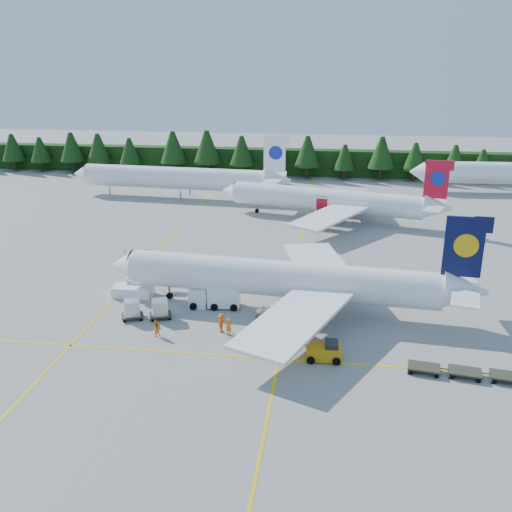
# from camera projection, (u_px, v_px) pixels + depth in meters

# --- Properties ---
(ground) EXTENTS (320.00, 320.00, 0.00)m
(ground) POSITION_uv_depth(u_px,v_px,m) (226.00, 327.00, 58.26)
(ground) COLOR gray
(ground) RESTS_ON ground
(taxi_stripe_a) EXTENTS (0.25, 120.00, 0.01)m
(taxi_stripe_a) POSITION_uv_depth(u_px,v_px,m) (153.00, 257.00, 78.76)
(taxi_stripe_a) COLOR yellow
(taxi_stripe_a) RESTS_ON ground
(taxi_stripe_b) EXTENTS (0.25, 120.00, 0.01)m
(taxi_stripe_b) POSITION_uv_depth(u_px,v_px,m) (297.00, 263.00, 76.24)
(taxi_stripe_b) COLOR yellow
(taxi_stripe_b) RESTS_ON ground
(taxi_stripe_cross) EXTENTS (80.00, 0.25, 0.01)m
(taxi_stripe_cross) POSITION_uv_depth(u_px,v_px,m) (214.00, 355.00, 52.64)
(taxi_stripe_cross) COLOR yellow
(taxi_stripe_cross) RESTS_ON ground
(treeline_hedge) EXTENTS (220.00, 4.00, 6.00)m
(treeline_hedge) POSITION_uv_depth(u_px,v_px,m) (289.00, 162.00, 134.09)
(treeline_hedge) COLOR black
(treeline_hedge) RESTS_ON ground
(airliner_navy) EXTENTS (39.69, 32.54, 11.54)m
(airliner_navy) POSITION_uv_depth(u_px,v_px,m) (274.00, 279.00, 61.41)
(airliner_navy) COLOR white
(airliner_navy) RESTS_ON ground
(airliner_red) EXTENTS (37.76, 30.69, 11.18)m
(airliner_red) POSITION_uv_depth(u_px,v_px,m) (321.00, 200.00, 96.37)
(airliner_red) COLOR white
(airliner_red) RESTS_ON ground
(airliner_far_left) EXTENTS (43.32, 7.32, 12.59)m
(airliner_far_left) POSITION_uv_depth(u_px,v_px,m) (168.00, 177.00, 111.71)
(airliner_far_left) COLOR white
(airliner_far_left) RESTS_ON ground
(airstairs) EXTENTS (4.55, 6.17, 4.09)m
(airstairs) POSITION_uv_depth(u_px,v_px,m) (134.00, 287.00, 65.91)
(airstairs) COLOR white
(airstairs) RESTS_ON ground
(service_truck) EXTENTS (5.73, 2.40, 2.71)m
(service_truck) POSITION_uv_depth(u_px,v_px,m) (215.00, 295.00, 62.54)
(service_truck) COLOR silver
(service_truck) RESTS_ON ground
(baggage_tug) EXTENTS (3.26, 1.84, 1.71)m
(baggage_tug) POSITION_uv_depth(u_px,v_px,m) (325.00, 351.00, 51.58)
(baggage_tug) COLOR orange
(baggage_tug) RESTS_ON ground
(dolly_train) EXTENTS (13.12, 2.98, 0.16)m
(dolly_train) POSITION_uv_depth(u_px,v_px,m) (486.00, 374.00, 48.57)
(dolly_train) COLOR #2F3325
(dolly_train) RESTS_ON ground
(uld_pair) EXTENTS (5.56, 2.97, 1.73)m
(uld_pair) POSITION_uv_depth(u_px,v_px,m) (146.00, 308.00, 59.70)
(uld_pair) COLOR #2F3325
(uld_pair) RESTS_ON ground
(crew_a) EXTENTS (0.70, 0.53, 1.74)m
(crew_a) POSITION_uv_depth(u_px,v_px,m) (229.00, 327.00, 56.23)
(crew_a) COLOR orange
(crew_a) RESTS_ON ground
(crew_b) EXTENTS (1.01, 1.00, 1.65)m
(crew_b) POSITION_uv_depth(u_px,v_px,m) (156.00, 328.00, 56.02)
(crew_b) COLOR orange
(crew_b) RESTS_ON ground
(crew_c) EXTENTS (0.75, 0.94, 1.99)m
(crew_c) POSITION_uv_depth(u_px,v_px,m) (222.00, 323.00, 56.73)
(crew_c) COLOR #FA4F05
(crew_c) RESTS_ON ground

